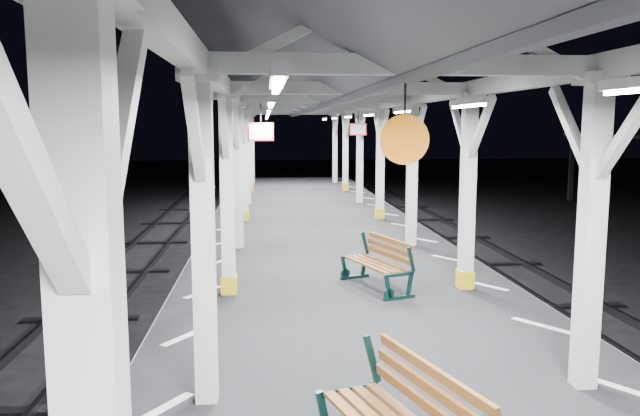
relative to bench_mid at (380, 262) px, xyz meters
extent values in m
plane|color=black|center=(-0.57, -2.23, -1.46)|extent=(120.00, 120.00, 0.00)
cube|color=black|center=(-0.57, -2.23, -0.96)|extent=(6.00, 50.00, 1.00)
cube|color=silver|center=(-3.02, -2.23, -0.46)|extent=(1.00, 48.00, 0.01)
cube|color=silver|center=(1.88, -2.23, -0.46)|extent=(1.00, 48.00, 0.01)
cube|color=#2D2D33|center=(-5.02, -2.23, -1.38)|extent=(0.08, 60.00, 0.16)
cube|color=beige|center=(-2.57, -7.68, 2.29)|extent=(0.10, 0.99, 0.99)
cube|color=beige|center=(-2.57, -8.78, 2.29)|extent=(0.10, 0.99, 0.99)
cube|color=beige|center=(-2.57, -4.23, 1.14)|extent=(0.22, 0.22, 3.20)
cube|color=beige|center=(-2.57, -4.23, 2.80)|extent=(0.40, 0.40, 0.12)
cube|color=beige|center=(-2.57, -3.68, 2.29)|extent=(0.10, 0.99, 0.99)
cube|color=beige|center=(-2.57, -4.78, 2.29)|extent=(0.10, 0.99, 0.99)
cube|color=beige|center=(-2.57, -0.23, 1.14)|extent=(0.22, 0.22, 3.20)
cube|color=beige|center=(-2.57, -0.23, 2.80)|extent=(0.40, 0.40, 0.12)
cube|color=gold|center=(-2.57, -0.23, -0.28)|extent=(0.26, 0.26, 0.30)
cube|color=beige|center=(-2.57, 0.32, 2.29)|extent=(0.10, 0.99, 0.99)
cube|color=beige|center=(-2.57, -0.78, 2.29)|extent=(0.10, 0.99, 0.99)
cube|color=beige|center=(-2.57, 3.77, 1.14)|extent=(0.22, 0.22, 3.20)
cube|color=beige|center=(-2.57, 3.77, 2.80)|extent=(0.40, 0.40, 0.12)
cube|color=beige|center=(-2.57, 4.32, 2.29)|extent=(0.10, 0.99, 0.99)
cube|color=beige|center=(-2.57, 3.22, 2.29)|extent=(0.10, 0.99, 0.99)
cube|color=beige|center=(-2.57, 7.77, 1.14)|extent=(0.22, 0.22, 3.20)
cube|color=beige|center=(-2.57, 7.77, 2.80)|extent=(0.40, 0.40, 0.12)
cube|color=gold|center=(-2.57, 7.77, -0.28)|extent=(0.26, 0.26, 0.30)
cube|color=beige|center=(-2.57, 8.32, 2.29)|extent=(0.10, 0.99, 0.99)
cube|color=beige|center=(-2.57, 7.22, 2.29)|extent=(0.10, 0.99, 0.99)
cube|color=beige|center=(-2.57, 11.77, 1.14)|extent=(0.22, 0.22, 3.20)
cube|color=beige|center=(-2.57, 11.77, 2.80)|extent=(0.40, 0.40, 0.12)
cube|color=beige|center=(-2.57, 12.32, 2.29)|extent=(0.10, 0.99, 0.99)
cube|color=beige|center=(-2.57, 11.22, 2.29)|extent=(0.10, 0.99, 0.99)
cube|color=beige|center=(-2.57, 15.77, 1.14)|extent=(0.22, 0.22, 3.20)
cube|color=beige|center=(-2.57, 15.77, 2.80)|extent=(0.40, 0.40, 0.12)
cube|color=gold|center=(-2.57, 15.77, -0.28)|extent=(0.26, 0.26, 0.30)
cube|color=beige|center=(-2.57, 16.32, 2.29)|extent=(0.10, 0.99, 0.99)
cube|color=beige|center=(-2.57, 15.22, 2.29)|extent=(0.10, 0.99, 0.99)
cube|color=beige|center=(-2.57, 19.77, 1.14)|extent=(0.22, 0.22, 3.20)
cube|color=beige|center=(-2.57, 19.77, 2.80)|extent=(0.40, 0.40, 0.12)
cube|color=beige|center=(-2.57, 20.32, 2.29)|extent=(0.10, 0.99, 0.99)
cube|color=beige|center=(-2.57, 19.22, 2.29)|extent=(0.10, 0.99, 0.99)
cube|color=beige|center=(1.43, -4.23, 1.14)|extent=(0.22, 0.22, 3.20)
cube|color=beige|center=(1.43, -4.23, 2.80)|extent=(0.40, 0.40, 0.12)
cube|color=beige|center=(1.43, -3.68, 2.29)|extent=(0.10, 0.99, 0.99)
cube|color=beige|center=(1.43, -4.78, 2.29)|extent=(0.10, 0.99, 0.99)
cube|color=beige|center=(1.43, -0.23, 1.14)|extent=(0.22, 0.22, 3.20)
cube|color=beige|center=(1.43, -0.23, 2.80)|extent=(0.40, 0.40, 0.12)
cube|color=gold|center=(1.43, -0.23, -0.28)|extent=(0.26, 0.26, 0.30)
cube|color=beige|center=(1.43, 0.32, 2.29)|extent=(0.10, 0.99, 0.99)
cube|color=beige|center=(1.43, -0.78, 2.29)|extent=(0.10, 0.99, 0.99)
cube|color=beige|center=(1.43, 3.77, 1.14)|extent=(0.22, 0.22, 3.20)
cube|color=beige|center=(1.43, 3.77, 2.80)|extent=(0.40, 0.40, 0.12)
cube|color=beige|center=(1.43, 4.32, 2.29)|extent=(0.10, 0.99, 0.99)
cube|color=beige|center=(1.43, 3.22, 2.29)|extent=(0.10, 0.99, 0.99)
cube|color=beige|center=(1.43, 7.77, 1.14)|extent=(0.22, 0.22, 3.20)
cube|color=beige|center=(1.43, 7.77, 2.80)|extent=(0.40, 0.40, 0.12)
cube|color=gold|center=(1.43, 7.77, -0.28)|extent=(0.26, 0.26, 0.30)
cube|color=beige|center=(1.43, 8.32, 2.29)|extent=(0.10, 0.99, 0.99)
cube|color=beige|center=(1.43, 7.22, 2.29)|extent=(0.10, 0.99, 0.99)
cube|color=beige|center=(1.43, 11.77, 1.14)|extent=(0.22, 0.22, 3.20)
cube|color=beige|center=(1.43, 11.77, 2.80)|extent=(0.40, 0.40, 0.12)
cube|color=beige|center=(1.43, 12.32, 2.29)|extent=(0.10, 0.99, 0.99)
cube|color=beige|center=(1.43, 11.22, 2.29)|extent=(0.10, 0.99, 0.99)
cube|color=beige|center=(1.43, 15.77, 1.14)|extent=(0.22, 0.22, 3.20)
cube|color=beige|center=(1.43, 15.77, 2.80)|extent=(0.40, 0.40, 0.12)
cube|color=gold|center=(1.43, 15.77, -0.28)|extent=(0.26, 0.26, 0.30)
cube|color=beige|center=(1.43, 16.32, 2.29)|extent=(0.10, 0.99, 0.99)
cube|color=beige|center=(1.43, 15.22, 2.29)|extent=(0.10, 0.99, 0.99)
cube|color=beige|center=(1.43, 19.77, 1.14)|extent=(0.22, 0.22, 3.20)
cube|color=beige|center=(1.43, 19.77, 2.80)|extent=(0.40, 0.40, 0.12)
cube|color=beige|center=(1.43, 20.32, 2.29)|extent=(0.10, 0.99, 0.99)
cube|color=beige|center=(1.43, 19.22, 2.29)|extent=(0.10, 0.99, 0.99)
cube|color=beige|center=(-2.57, -2.23, 2.92)|extent=(0.18, 48.00, 0.24)
cube|color=beige|center=(1.43, -2.23, 2.92)|extent=(0.18, 48.00, 0.24)
cube|color=beige|center=(-0.57, -4.23, 2.92)|extent=(4.20, 0.14, 0.20)
cube|color=beige|center=(-0.57, -0.23, 2.92)|extent=(4.20, 0.14, 0.20)
cube|color=beige|center=(-0.57, 3.77, 2.92)|extent=(4.20, 0.14, 0.20)
cube|color=beige|center=(-0.57, 7.77, 2.92)|extent=(4.20, 0.14, 0.20)
cube|color=beige|center=(-0.57, 11.77, 2.92)|extent=(4.20, 0.14, 0.20)
cube|color=beige|center=(-0.57, 15.77, 2.92)|extent=(4.20, 0.14, 0.20)
cube|color=beige|center=(-0.57, 19.77, 2.92)|extent=(4.20, 0.14, 0.20)
cube|color=beige|center=(-0.57, -2.23, 3.84)|extent=(0.16, 48.00, 0.20)
cube|color=#4D5055|center=(-1.87, -2.23, 3.46)|extent=(2.80, 49.00, 1.45)
cube|color=#4D5055|center=(0.73, -2.23, 3.46)|extent=(2.80, 49.00, 1.45)
cube|color=silver|center=(-1.87, -6.23, 2.64)|extent=(0.10, 1.35, 0.08)
cube|color=white|center=(-1.87, -6.23, 2.59)|extent=(0.05, 1.25, 0.05)
cube|color=silver|center=(-1.87, -2.23, 2.64)|extent=(0.10, 1.35, 0.08)
cube|color=white|center=(-1.87, -2.23, 2.59)|extent=(0.05, 1.25, 0.05)
cube|color=silver|center=(-1.87, 1.77, 2.64)|extent=(0.10, 1.35, 0.08)
cube|color=white|center=(-1.87, 1.77, 2.59)|extent=(0.05, 1.25, 0.05)
cube|color=silver|center=(-1.87, 5.77, 2.64)|extent=(0.10, 1.35, 0.08)
cube|color=white|center=(-1.87, 5.77, 2.59)|extent=(0.05, 1.25, 0.05)
cube|color=silver|center=(-1.87, 9.77, 2.64)|extent=(0.10, 1.35, 0.08)
cube|color=white|center=(-1.87, 9.77, 2.59)|extent=(0.05, 1.25, 0.05)
cube|color=silver|center=(-1.87, 13.77, 2.64)|extent=(0.10, 1.35, 0.08)
cube|color=white|center=(-1.87, 13.77, 2.59)|extent=(0.05, 1.25, 0.05)
cube|color=silver|center=(-1.87, 17.77, 2.64)|extent=(0.10, 1.35, 0.08)
cube|color=white|center=(-1.87, 17.77, 2.59)|extent=(0.05, 1.25, 0.05)
cube|color=silver|center=(0.73, -2.23, 2.64)|extent=(0.10, 1.35, 0.08)
cube|color=white|center=(0.73, -2.23, 2.59)|extent=(0.05, 1.25, 0.05)
cube|color=silver|center=(0.73, 1.77, 2.64)|extent=(0.10, 1.35, 0.08)
cube|color=white|center=(0.73, 1.77, 2.59)|extent=(0.05, 1.25, 0.05)
cube|color=silver|center=(0.73, 5.77, 2.64)|extent=(0.10, 1.35, 0.08)
cube|color=white|center=(0.73, 5.77, 2.59)|extent=(0.05, 1.25, 0.05)
cube|color=silver|center=(0.73, 9.77, 2.64)|extent=(0.10, 1.35, 0.08)
cube|color=white|center=(0.73, 9.77, 2.59)|extent=(0.05, 1.25, 0.05)
cube|color=silver|center=(0.73, 13.77, 2.64)|extent=(0.10, 1.35, 0.08)
cube|color=white|center=(0.73, 13.77, 2.59)|extent=(0.05, 1.25, 0.05)
cube|color=silver|center=(0.73, 17.77, 2.64)|extent=(0.10, 1.35, 0.08)
cube|color=white|center=(0.73, 17.77, 2.59)|extent=(0.05, 1.25, 0.05)
cylinder|color=black|center=(-0.57, -4.23, 2.59)|extent=(0.02, 0.02, 0.30)
cylinder|color=orange|center=(-0.57, -4.23, 2.19)|extent=(0.50, 0.04, 0.50)
cylinder|color=black|center=(-2.03, 1.70, 2.56)|extent=(0.02, 0.02, 0.36)
cube|color=red|center=(-2.03, 1.70, 2.20)|extent=(0.50, 0.03, 0.35)
cube|color=white|center=(-2.03, 1.70, 2.20)|extent=(0.44, 0.04, 0.29)
cylinder|color=black|center=(0.77, 7.84, 2.56)|extent=(0.02, 0.02, 0.36)
cube|color=red|center=(0.77, 7.84, 2.20)|extent=(0.50, 0.03, 0.35)
cube|color=white|center=(0.77, 7.84, 2.20)|extent=(0.44, 0.05, 0.29)
cube|color=black|center=(13.43, 19.77, 0.19)|extent=(0.20, 0.20, 3.30)
sphere|color=silver|center=(13.43, 19.77, 1.76)|extent=(0.20, 0.20, 0.20)
cube|color=black|center=(-1.46, -5.18, -0.22)|extent=(0.17, 0.10, 0.49)
cube|color=black|center=(-1.04, -5.05, -0.22)|extent=(0.16, 0.09, 0.49)
cube|color=black|center=(-1.02, -5.04, 0.25)|extent=(0.18, 0.10, 0.46)
cube|color=brown|center=(-0.72, -5.84, 0.16)|extent=(0.54, 1.55, 0.10)
cube|color=brown|center=(-0.70, -5.83, 0.30)|extent=(0.54, 1.55, 0.10)
cube|color=brown|center=(-0.68, -5.83, 0.44)|extent=(0.54, 1.55, 0.10)
cube|color=black|center=(0.17, -0.75, -0.43)|extent=(0.56, 0.25, 0.06)
cube|color=black|center=(-0.03, -0.83, -0.24)|extent=(0.16, 0.10, 0.44)
cube|color=black|center=(0.35, -0.69, -0.24)|extent=(0.14, 0.09, 0.44)
cube|color=black|center=(0.37, -0.68, 0.18)|extent=(0.16, 0.10, 0.42)
cube|color=black|center=(-0.35, 0.69, -0.43)|extent=(0.56, 0.25, 0.06)
cube|color=black|center=(-0.54, 0.62, -0.24)|extent=(0.16, 0.10, 0.44)
cube|color=black|center=(-0.16, 0.76, -0.24)|extent=(0.14, 0.09, 0.44)
cube|color=black|center=(-0.15, 0.76, 0.18)|extent=(0.16, 0.10, 0.42)
cube|color=brown|center=(-0.27, -0.10, -0.03)|extent=(0.57, 1.40, 0.03)
cube|color=brown|center=(-0.15, -0.05, -0.03)|extent=(0.57, 1.40, 0.03)
cube|color=brown|center=(-0.03, -0.01, -0.03)|extent=(0.57, 1.40, 0.03)
cube|color=brown|center=(0.09, 0.03, -0.03)|extent=(0.57, 1.40, 0.03)
cube|color=brown|center=(0.15, 0.05, 0.11)|extent=(0.54, 1.39, 0.09)
cube|color=brown|center=(0.17, 0.06, 0.23)|extent=(0.54, 1.39, 0.09)
cube|color=brown|center=(0.18, 0.07, 0.36)|extent=(0.54, 1.39, 0.09)
camera|label=1|loc=(-1.96, -10.36, 2.34)|focal=35.00mm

